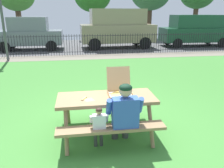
# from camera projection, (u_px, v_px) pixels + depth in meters

# --- Properties ---
(ground) EXTENTS (28.00, 12.37, 0.02)m
(ground) POSITION_uv_depth(u_px,v_px,m) (98.00, 92.00, 6.75)
(ground) COLOR #448738
(cobblestone_walkway) EXTENTS (28.00, 1.40, 0.01)m
(cobblestone_walkway) POSITION_uv_depth(u_px,v_px,m) (89.00, 57.00, 11.91)
(cobblestone_walkway) COLOR gray
(street_asphalt) EXTENTS (28.00, 7.12, 0.01)m
(street_asphalt) POSITION_uv_depth(u_px,v_px,m) (85.00, 46.00, 15.93)
(street_asphalt) COLOR #515154
(picnic_table_foreground) EXTENTS (1.81, 1.49, 0.79)m
(picnic_table_foreground) POSITION_uv_depth(u_px,v_px,m) (106.00, 105.00, 4.22)
(picnic_table_foreground) COLOR #947450
(picnic_table_foreground) RESTS_ON ground
(pizza_box_open) EXTENTS (0.46, 0.54, 0.49)m
(pizza_box_open) POSITION_uv_depth(u_px,v_px,m) (120.00, 90.00, 4.26)
(pizza_box_open) COLOR tan
(pizza_box_open) RESTS_ON picnic_table_foreground
(pizza_slice_on_table) EXTENTS (0.25, 0.24, 0.02)m
(pizza_slice_on_table) POSITION_uv_depth(u_px,v_px,m) (88.00, 99.00, 4.04)
(pizza_slice_on_table) COLOR #F9DE71
(pizza_slice_on_table) RESTS_ON picnic_table_foreground
(adult_at_table) EXTENTS (0.61, 0.59, 1.19)m
(adult_at_table) POSITION_uv_depth(u_px,v_px,m) (124.00, 113.00, 3.77)
(adult_at_table) COLOR #3C3C3C
(adult_at_table) RESTS_ON ground
(child_at_table) EXTENTS (0.31, 0.30, 0.81)m
(child_at_table) POSITION_uv_depth(u_px,v_px,m) (99.00, 124.00, 3.72)
(child_at_table) COLOR #383838
(child_at_table) RESTS_ON ground
(iron_fence_streetside) EXTENTS (23.21, 0.03, 1.12)m
(iron_fence_streetside) POSITION_uv_depth(u_px,v_px,m) (88.00, 44.00, 12.40)
(iron_fence_streetside) COLOR black
(iron_fence_streetside) RESTS_ON ground
(lamp_post_walkway) EXTENTS (0.28, 0.28, 4.52)m
(lamp_post_walkway) POSITION_uv_depth(u_px,v_px,m) (0.00, 1.00, 10.28)
(lamp_post_walkway) COLOR #4C4C51
(lamp_post_walkway) RESTS_ON ground
(parked_car_center) EXTENTS (3.92, 1.86, 1.98)m
(parked_car_center) POSITION_uv_depth(u_px,v_px,m) (30.00, 33.00, 13.91)
(parked_car_center) COLOR slate
(parked_car_center) RESTS_ON ground
(parked_car_right) EXTENTS (4.77, 2.22, 2.46)m
(parked_car_right) POSITION_uv_depth(u_px,v_px,m) (117.00, 28.00, 14.60)
(parked_car_right) COLOR gray
(parked_car_right) RESTS_ON ground
(parked_car_far_right) EXTENTS (4.64, 2.04, 2.08)m
(parked_car_far_right) POSITION_uv_depth(u_px,v_px,m) (195.00, 30.00, 15.43)
(parked_car_far_right) COLOR #194A2E
(parked_car_far_right) RESTS_ON ground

